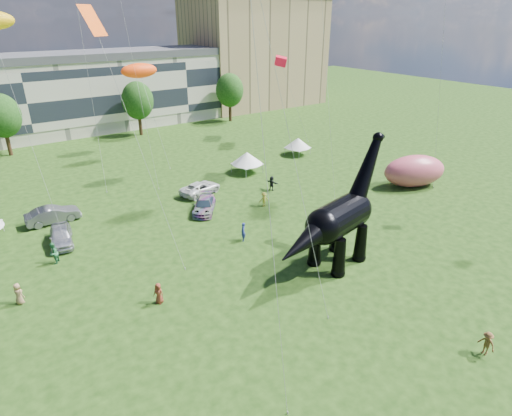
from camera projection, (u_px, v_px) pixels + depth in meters
ground at (317, 314)px, 29.70m from camera, size 220.00×220.00×0.00m
terrace_row at (22, 101)px, 69.13m from camera, size 78.00×11.00×12.00m
apartment_block at (254, 53)px, 94.40m from camera, size 28.00×18.00×22.00m
tree_mid_left at (1, 112)px, 60.22m from camera, size 5.20×5.20×9.44m
tree_mid_right at (137, 98)px, 70.69m from camera, size 5.20×5.20×9.44m
tree_far_right at (230, 88)px, 80.11m from camera, size 5.20×5.20×9.44m
dinosaur_sculpture at (336, 221)px, 33.92m from camera, size 12.98×4.73×10.58m
car_silver at (61, 236)px, 38.39m from camera, size 2.74×4.98×1.60m
car_grey at (53, 215)px, 42.34m from camera, size 5.10×1.83×1.67m
car_white at (200, 188)px, 49.13m from camera, size 5.48×3.53×1.40m
car_dark at (204, 205)px, 44.73m from camera, size 4.56×5.17×1.44m
gazebo_near at (247, 158)px, 55.25m from camera, size 4.41×4.41×2.76m
gazebo_far at (298, 143)px, 62.30m from camera, size 4.25×4.25×2.52m
inflatable_pink at (414, 171)px, 50.87m from camera, size 8.51×6.41×3.82m
visitors at (169, 243)px, 37.04m from camera, size 42.87×34.65×1.89m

